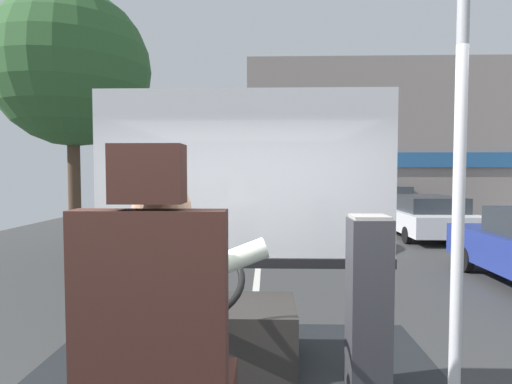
# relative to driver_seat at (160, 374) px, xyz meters

# --- Properties ---
(ground) EXTENTS (18.00, 44.00, 0.06)m
(ground) POSITION_rel_driver_seat_xyz_m (0.17, 9.19, -1.38)
(ground) COLOR #393939
(driver_seat) EXTENTS (0.48, 0.48, 1.35)m
(driver_seat) POSITION_rel_driver_seat_xyz_m (0.00, 0.00, 0.00)
(driver_seat) COLOR black
(driver_seat) RESTS_ON bus_floor
(bus_driver) EXTENTS (0.76, 0.58, 0.75)m
(bus_driver) POSITION_rel_driver_seat_xyz_m (-0.00, 0.13, 0.18)
(bus_driver) COLOR #332D28
(bus_driver) RESTS_ON driver_seat
(steering_console) EXTENTS (1.10, 1.04, 0.86)m
(steering_console) POSITION_rel_driver_seat_xyz_m (0.00, 1.26, -0.36)
(steering_console) COLOR #282623
(steering_console) RESTS_ON bus_floor
(handrail_pole) EXTENTS (0.04, 0.04, 2.03)m
(handrail_pole) POSITION_rel_driver_seat_xyz_m (1.08, 0.21, 0.43)
(handrail_pole) COLOR #B7B7BC
(handrail_pole) RESTS_ON bus_floor
(fare_box) EXTENTS (0.23, 0.22, 1.02)m
(fare_box) POSITION_rel_driver_seat_xyz_m (0.95, 0.98, -0.08)
(fare_box) COLOR #333338
(fare_box) RESTS_ON bus_floor
(windshield_panel) EXTENTS (2.50, 0.08, 1.48)m
(windshield_panel) POSITION_rel_driver_seat_xyz_m (0.17, 2.01, 0.46)
(windshield_panel) COLOR silver
(street_tree) EXTENTS (3.56, 3.56, 6.18)m
(street_tree) POSITION_rel_driver_seat_xyz_m (-4.15, 8.01, 3.04)
(street_tree) COLOR #4C3828
(street_tree) RESTS_ON ground
(shop_building) EXTENTS (11.28, 5.38, 6.71)m
(shop_building) POSITION_rel_driver_seat_xyz_m (5.17, 17.98, 2.00)
(shop_building) COLOR gray
(shop_building) RESTS_ON ground
(parked_car_white) EXTENTS (2.03, 4.37, 1.28)m
(parked_car_white) POSITION_rel_driver_seat_xyz_m (5.26, 11.45, -0.69)
(parked_car_white) COLOR silver
(parked_car_white) RESTS_ON ground
(parked_car_silver) EXTENTS (1.81, 3.81, 1.43)m
(parked_car_silver) POSITION_rel_driver_seat_xyz_m (5.45, 16.06, -0.61)
(parked_car_silver) COLOR silver
(parked_car_silver) RESTS_ON ground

